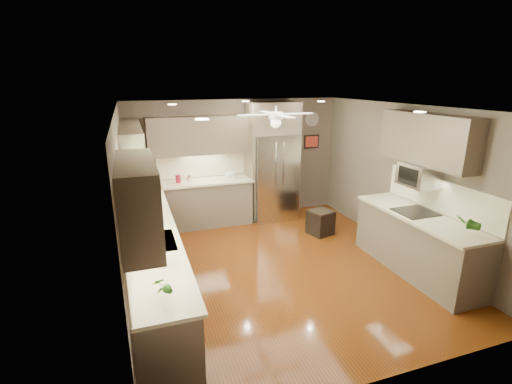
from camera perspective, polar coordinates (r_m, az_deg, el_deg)
floor at (r=6.08m, az=3.79°, el=-11.36°), size 5.00×5.00×0.00m
ceiling at (r=5.37m, az=4.31°, el=12.85°), size 5.00×5.00×0.00m
wall_back at (r=7.89m, az=-3.06°, el=4.97°), size 4.50×0.00×4.50m
wall_front at (r=3.60m, az=19.96°, el=-10.98°), size 4.50×0.00×4.50m
wall_left at (r=5.19m, az=-19.54°, el=-2.36°), size 0.00×5.00×5.00m
wall_right at (r=6.78m, az=21.85°, el=1.78°), size 0.00×5.00×5.00m
canister_a at (r=7.40m, az=-11.89°, el=1.99°), size 0.12×0.12×0.16m
canister_b at (r=7.45m, az=-10.24°, el=2.11°), size 0.11×0.11×0.13m
soap_bottle at (r=5.39m, az=-17.24°, el=-3.99°), size 0.08×0.08×0.17m
potted_plant_left at (r=3.58m, az=-14.37°, el=-13.82°), size 0.17×0.14×0.27m
potted_plant_right at (r=5.52m, az=29.75°, el=-4.18°), size 0.21×0.19×0.32m
bowl at (r=7.61m, az=-3.92°, el=2.33°), size 0.26×0.26×0.06m
left_run at (r=5.61m, az=-15.74°, el=-9.00°), size 0.65×4.70×1.45m
back_run at (r=7.65m, az=-7.58°, el=-1.49°), size 1.85×0.65×1.45m
uppers at (r=5.89m, az=-5.28°, el=7.01°), size 4.50×4.70×0.95m
window at (r=4.62m, az=-19.51°, el=-0.75°), size 0.05×1.12×0.92m
sink at (r=4.85m, az=-15.34°, el=-7.69°), size 0.50×0.70×0.32m
refrigerator at (r=7.81m, az=2.60°, el=4.38°), size 1.06×0.75×2.45m
right_run at (r=6.25m, az=23.55°, el=-7.09°), size 0.70×2.20×1.45m
microwave at (r=6.18m, az=23.76°, el=2.40°), size 0.43×0.55×0.34m
ceiling_fan at (r=5.66m, az=3.06°, el=11.37°), size 1.18×1.18×0.32m
recessed_lights at (r=5.73m, az=2.32°, el=13.07°), size 2.84×3.14×0.01m
wall_clock at (r=8.40m, az=8.66°, el=11.05°), size 0.30×0.03×0.30m
framed_print at (r=8.46m, az=8.53°, el=7.67°), size 0.36×0.03×0.30m
stool at (r=7.29m, az=9.88°, el=-4.59°), size 0.50×0.50×0.48m
paper_towel at (r=4.28m, az=-15.34°, el=-8.50°), size 0.13×0.13×0.33m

